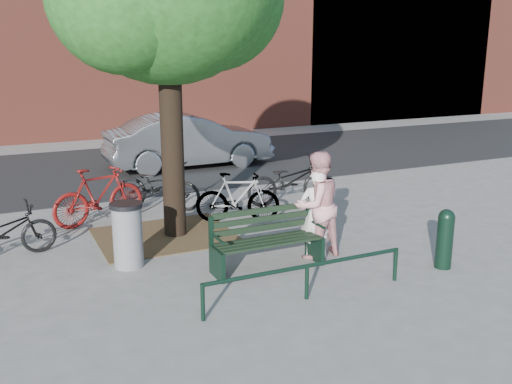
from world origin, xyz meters
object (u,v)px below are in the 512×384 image
bollard (445,237)px  bicycle_c (159,186)px  person_left (316,214)px  park_bench (266,238)px  litter_bin (128,235)px  person_right (317,205)px  parked_car (189,141)px

bollard → bicycle_c: size_ratio=0.50×
person_left → park_bench: bearing=28.7°
bollard → litter_bin: bearing=154.2°
park_bench → person_right: 1.03m
park_bench → person_right: bearing=4.3°
litter_bin → parked_car: parked_car is taller
litter_bin → parked_car: 7.56m
person_right → litter_bin: 3.02m
park_bench → parked_car: bearing=79.9°
person_left → person_right: (0.00, 0.00, 0.14)m
park_bench → parked_car: (1.38, 7.74, 0.29)m
bollard → litter_bin: 4.91m
park_bench → bollard: bearing=-25.5°
bollard → bicycle_c: bicycle_c is taller
person_left → litter_bin: person_left is taller
parked_car → park_bench: bearing=169.0°
bicycle_c → bollard: bearing=-107.2°
bicycle_c → parked_car: parked_car is taller
park_bench → parked_car: 7.87m
litter_bin → bollard: bearing=-25.8°
person_right → litter_bin: size_ratio=1.70×
park_bench → person_right: person_right is taller
litter_bin → person_left: bearing=-16.9°
park_bench → person_right: size_ratio=1.00×
person_right → bollard: person_right is taller
person_left → person_right: 0.14m
person_left → person_right: person_right is taller
bollard → parked_car: (-1.12, 8.93, 0.26)m
person_left → parked_car: size_ratio=0.32×
bollard → bicycle_c: (-3.08, 5.15, -0.01)m
litter_bin → bicycle_c: bearing=65.9°
litter_bin → bicycle_c: litter_bin is taller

